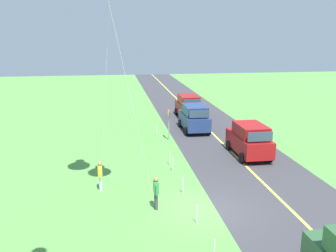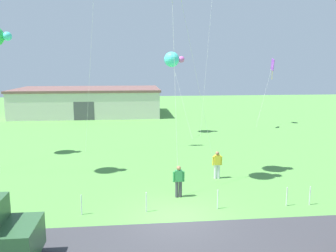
# 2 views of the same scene
# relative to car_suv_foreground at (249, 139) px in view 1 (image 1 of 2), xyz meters

# --- Properties ---
(ground_plane) EXTENTS (120.00, 120.00, 0.10)m
(ground_plane) POSITION_rel_car_suv_foreground_xyz_m (-7.37, 4.89, -1.20)
(ground_plane) COLOR #549342
(asphalt_road) EXTENTS (120.00, 7.00, 0.00)m
(asphalt_road) POSITION_rel_car_suv_foreground_xyz_m (-7.37, 0.89, -1.15)
(asphalt_road) COLOR #38383D
(asphalt_road) RESTS_ON ground
(road_centre_stripe) EXTENTS (120.00, 0.16, 0.00)m
(road_centre_stripe) POSITION_rel_car_suv_foreground_xyz_m (-7.37, 0.89, -1.15)
(road_centre_stripe) COLOR #E5E04C
(road_centre_stripe) RESTS_ON asphalt_road
(car_suv_foreground) EXTENTS (4.40, 2.12, 2.24)m
(car_suv_foreground) POSITION_rel_car_suv_foreground_xyz_m (0.00, 0.00, 0.00)
(car_suv_foreground) COLOR maroon
(car_suv_foreground) RESTS_ON ground
(car_parked_east_far) EXTENTS (4.40, 2.12, 2.24)m
(car_parked_east_far) POSITION_rel_car_suv_foreground_xyz_m (12.31, 1.68, 0.00)
(car_parked_east_far) COLOR maroon
(car_parked_east_far) RESTS_ON ground
(car_parked_east_near) EXTENTS (4.40, 2.12, 2.24)m
(car_parked_east_near) POSITION_rel_car_suv_foreground_xyz_m (7.17, 2.21, 0.00)
(car_parked_east_near) COLOR navy
(car_parked_east_near) RESTS_ON ground
(stop_sign) EXTENTS (0.76, 0.08, 2.56)m
(stop_sign) POSITION_rel_car_suv_foreground_xyz_m (4.69, 4.79, 0.65)
(stop_sign) COLOR gray
(stop_sign) RESTS_ON ground
(person_adult_near) EXTENTS (0.58, 0.22, 1.60)m
(person_adult_near) POSITION_rel_car_suv_foreground_xyz_m (-6.95, 7.20, -0.29)
(person_adult_near) COLOR #3F3F47
(person_adult_near) RESTS_ON ground
(person_adult_companion) EXTENTS (0.58, 0.22, 1.60)m
(person_adult_companion) POSITION_rel_car_suv_foreground_xyz_m (-4.37, 9.85, -0.29)
(person_adult_companion) COLOR silver
(person_adult_companion) RESTS_ON ground
(fence_post_1) EXTENTS (0.05, 0.05, 0.90)m
(fence_post_1) POSITION_rel_car_suv_foreground_xyz_m (-11.44, 5.59, -0.70)
(fence_post_1) COLOR silver
(fence_post_1) RESTS_ON ground
(fence_post_2) EXTENTS (0.05, 0.05, 0.90)m
(fence_post_2) POSITION_rel_car_suv_foreground_xyz_m (-8.61, 5.59, -0.70)
(fence_post_2) COLOR silver
(fence_post_2) RESTS_ON ground
(fence_post_3) EXTENTS (0.05, 0.05, 0.90)m
(fence_post_3) POSITION_rel_car_suv_foreground_xyz_m (-5.38, 5.59, -0.70)
(fence_post_3) COLOR silver
(fence_post_3) RESTS_ON ground
(fence_post_4) EXTENTS (0.05, 0.05, 0.90)m
(fence_post_4) POSITION_rel_car_suv_foreground_xyz_m (-0.99, 5.59, -0.70)
(fence_post_4) COLOR silver
(fence_post_4) RESTS_ON ground
(fence_post_5) EXTENTS (0.05, 0.05, 0.90)m
(fence_post_5) POSITION_rel_car_suv_foreground_xyz_m (-2.11, 5.59, -0.70)
(fence_post_5) COLOR silver
(fence_post_5) RESTS_ON ground
(fence_post_6) EXTENTS (0.05, 0.05, 0.90)m
(fence_post_6) POSITION_rel_car_suv_foreground_xyz_m (5.90, 5.59, -0.70)
(fence_post_6) COLOR silver
(fence_post_6) RESTS_ON ground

